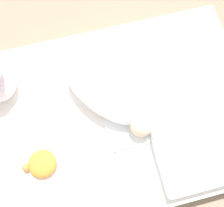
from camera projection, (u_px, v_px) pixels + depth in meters
ground_plane at (121, 119)px, 1.38m from camera, size 12.00×12.00×0.00m
bed_mattress at (121, 116)px, 1.32m from camera, size 1.26×0.92×0.14m
burp_cloth at (131, 131)px, 1.21m from camera, size 0.23×0.15×0.02m
swaddled_baby at (105, 98)px, 1.18m from camera, size 0.37×0.43×0.18m
pillow at (196, 146)px, 1.16m from camera, size 0.36×0.36×0.09m
turtle_plush at (42, 164)px, 1.15m from camera, size 0.15×0.12×0.06m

